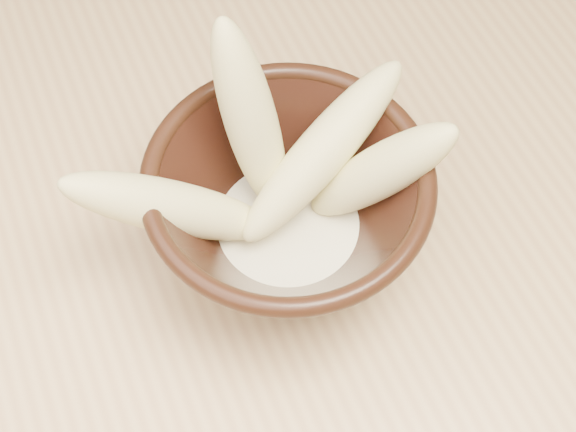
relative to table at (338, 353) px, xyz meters
The scene contains 7 objects.
table is the anchor object (origin of this frame).
bowl 0.15m from the table, 105.83° to the left, with size 0.19×0.19×0.10m.
milk_puddle 0.13m from the table, 105.83° to the left, with size 0.10×0.10×0.01m, color beige.
banana_upright 0.21m from the table, 103.20° to the left, with size 0.03×0.03×0.15m, color #D1C47B.
banana_left 0.20m from the table, 138.95° to the left, with size 0.03×0.03×0.15m, color #D1C47B.
banana_right 0.18m from the table, 48.55° to the left, with size 0.03×0.03×0.12m, color #D1C47B.
banana_across 0.18m from the table, 79.15° to the left, with size 0.03×0.03×0.15m, color #D1C47B.
Camera 1 is at (-0.12, -0.19, 1.26)m, focal length 50.00 mm.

